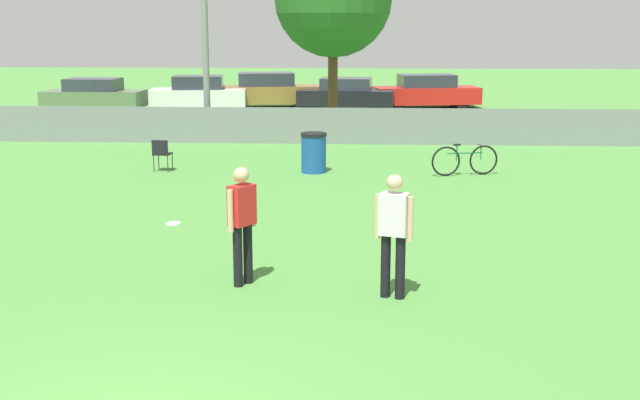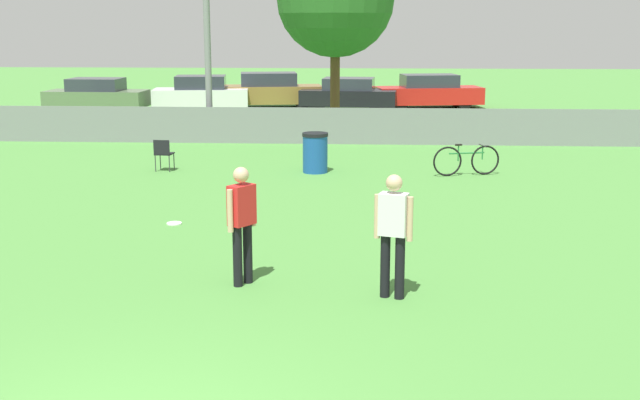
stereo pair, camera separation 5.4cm
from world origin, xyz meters
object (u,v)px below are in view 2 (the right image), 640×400
object	(u,v)px
frisbee_disc	(174,223)
parked_car_white	(201,94)
parked_car_tan	(269,91)
bicycle_sideline	(466,160)
player_receiver_white	(393,228)
player_defender_red	(242,218)
folding_chair_sideline	(163,152)
parked_car_dark	(349,94)
trash_bin	(315,153)
parked_car_red	(429,92)
parked_car_olive	(97,95)

from	to	relation	value
frisbee_disc	parked_car_white	bearing A→B (deg)	100.13
parked_car_tan	bicycle_sideline	bearing A→B (deg)	-76.04
player_receiver_white	player_defender_red	bearing A→B (deg)	-174.29
player_receiver_white	parked_car_tan	world-z (taller)	player_receiver_white
player_defender_red	folding_chair_sideline	bearing A→B (deg)	56.52
bicycle_sideline	parked_car_dark	xyz separation A→B (m)	(-3.17, 14.73, 0.29)
player_receiver_white	folding_chair_sideline	world-z (taller)	player_receiver_white
player_receiver_white	folding_chair_sideline	distance (m)	10.54
parked_car_dark	frisbee_disc	bearing A→B (deg)	-93.22
parked_car_dark	folding_chair_sideline	bearing A→B (deg)	-101.61
parked_car_tan	trash_bin	bearing A→B (deg)	-88.15
folding_chair_sideline	bicycle_sideline	world-z (taller)	folding_chair_sideline
parked_car_red	trash_bin	bearing A→B (deg)	-113.95
bicycle_sideline	parked_car_olive	size ratio (longest dim) A/B	0.40
parked_car_white	parked_car_dark	distance (m)	6.18
parked_car_white	bicycle_sideline	bearing A→B (deg)	-63.76
folding_chair_sideline	parked_car_tan	world-z (taller)	parked_car_tan
frisbee_disc	trash_bin	distance (m)	5.80
trash_bin	parked_car_dark	world-z (taller)	parked_car_dark
player_receiver_white	player_defender_red	world-z (taller)	same
parked_car_white	trash_bin	bearing A→B (deg)	-74.96
player_receiver_white	parked_car_dark	bearing A→B (deg)	110.41
folding_chair_sideline	parked_car_white	bearing A→B (deg)	-77.18
player_receiver_white	parked_car_tan	distance (m)	24.84
parked_car_olive	parked_car_tan	size ratio (longest dim) A/B	0.86
bicycle_sideline	trash_bin	bearing A→B (deg)	162.33
frisbee_disc	parked_car_tan	world-z (taller)	parked_car_tan
trash_bin	parked_car_white	xyz separation A→B (m)	(-5.69, 14.00, 0.20)
folding_chair_sideline	player_receiver_white	bearing A→B (deg)	125.53
player_receiver_white	bicycle_sideline	size ratio (longest dim) A/B	1.02
frisbee_disc	bicycle_sideline	size ratio (longest dim) A/B	0.17
trash_bin	player_defender_red	bearing A→B (deg)	-92.98
frisbee_disc	trash_bin	size ratio (longest dim) A/B	0.29
player_receiver_white	player_defender_red	distance (m)	2.11
player_defender_red	bicycle_sideline	world-z (taller)	player_defender_red
parked_car_tan	player_receiver_white	bearing A→B (deg)	-88.54
parked_car_tan	parked_car_dark	bearing A→B (deg)	-21.59
trash_bin	parked_car_olive	xyz separation A→B (m)	(-9.83, 13.10, 0.19)
folding_chair_sideline	parked_car_olive	world-z (taller)	parked_car_olive
bicycle_sideline	parked_car_dark	distance (m)	15.07
parked_car_tan	parked_car_red	bearing A→B (deg)	-6.71
bicycle_sideline	parked_car_tan	distance (m)	16.86
frisbee_disc	trash_bin	bearing A→B (deg)	67.28
parked_car_white	parked_car_red	xyz separation A→B (m)	(9.60, 1.60, -0.00)
folding_chair_sideline	parked_car_dark	world-z (taller)	parked_car_dark
player_defender_red	parked_car_white	distance (m)	23.27
parked_car_tan	parked_car_dark	size ratio (longest dim) A/B	1.16
bicycle_sideline	parked_car_tan	xyz separation A→B (m)	(-6.64, 15.49, 0.36)
player_defender_red	parked_car_olive	bearing A→B (deg)	58.93
frisbee_disc	parked_car_olive	size ratio (longest dim) A/B	0.07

